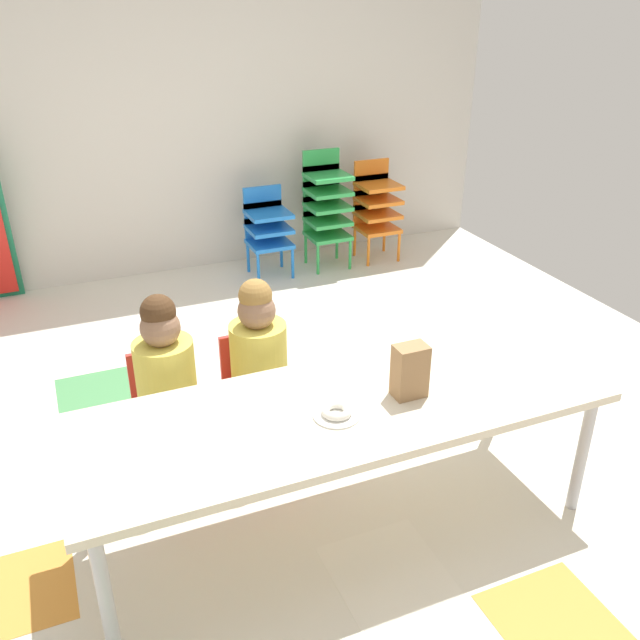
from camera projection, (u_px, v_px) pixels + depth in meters
ground_plane at (303, 446)px, 3.40m from camera, size 5.21×5.20×0.02m
back_wall at (171, 94)px, 4.96m from camera, size 5.21×0.10×2.69m
craft_table at (344, 414)px, 2.65m from camera, size 2.12×0.72×0.60m
seated_child_near_camera at (165, 373)px, 2.94m from camera, size 0.34×0.34×0.92m
seated_child_middle_seat at (258, 355)px, 3.09m from camera, size 0.33×0.33×0.92m
kid_chair_blue_stack at (267, 226)px, 5.23m from camera, size 0.32×0.30×0.68m
kid_chair_green_stack at (326, 203)px, 5.35m from camera, size 0.32×0.30×0.92m
kid_chair_orange_stack at (376, 204)px, 5.53m from camera, size 0.32×0.30×0.80m
paper_bag_brown at (410, 371)px, 2.65m from camera, size 0.13×0.09×0.22m
paper_plate_near_edge at (337, 415)px, 2.56m from camera, size 0.18×0.18×0.01m
donut_powdered_on_plate at (337, 411)px, 2.55m from camera, size 0.12×0.12×0.03m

